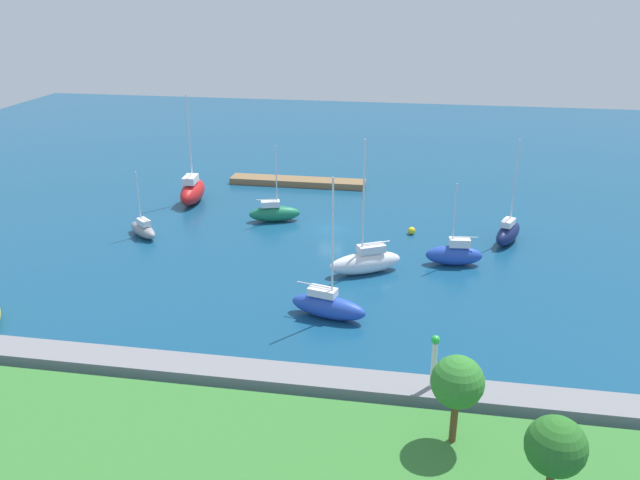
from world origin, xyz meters
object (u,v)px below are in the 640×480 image
at_px(sailboat_green_near_pier, 274,213).
at_px(sailboat_white_along_channel, 366,261).
at_px(harbor_beacon, 434,357).
at_px(sailboat_navy_inner_mooring, 508,232).
at_px(sailboat_gray_lone_south, 143,229).
at_px(sailboat_blue_center_basin, 328,305).
at_px(mooring_buoy_yellow, 412,231).
at_px(park_tree_center, 457,383).
at_px(park_tree_east, 556,447).
at_px(sailboat_blue_by_breakwater, 454,254).
at_px(pier_dock, 298,182).
at_px(sailboat_red_far_south, 192,191).

bearing_deg(sailboat_green_near_pier, sailboat_white_along_channel, -62.84).
bearing_deg(harbor_beacon, sailboat_navy_inner_mooring, -104.83).
xyz_separation_m(sailboat_gray_lone_south, sailboat_blue_center_basin, (-22.10, 14.26, 0.27)).
xyz_separation_m(sailboat_blue_center_basin, mooring_buoy_yellow, (-6.01, -19.66, -0.68)).
relative_size(park_tree_center, mooring_buoy_yellow, 6.78).
bearing_deg(park_tree_east, sailboat_blue_center_basin, -55.13).
xyz_separation_m(sailboat_blue_by_breakwater, sailboat_white_along_channel, (8.17, 3.28, 0.09)).
bearing_deg(pier_dock, sailboat_white_along_channel, 113.98).
bearing_deg(sailboat_navy_inner_mooring, sailboat_blue_by_breakwater, 162.96).
relative_size(sailboat_navy_inner_mooring, sailboat_white_along_channel, 0.86).
bearing_deg(sailboat_green_near_pier, sailboat_blue_by_breakwater, -40.61).
distance_m(sailboat_green_near_pier, sailboat_red_far_south, 12.39).
bearing_deg(park_tree_center, harbor_beacon, -77.09).
height_order(sailboat_navy_inner_mooring, mooring_buoy_yellow, sailboat_navy_inner_mooring).
height_order(harbor_beacon, sailboat_blue_center_basin, sailboat_blue_center_basin).
height_order(harbor_beacon, sailboat_white_along_channel, sailboat_white_along_channel).
height_order(pier_dock, sailboat_white_along_channel, sailboat_white_along_channel).
height_order(park_tree_center, sailboat_blue_by_breakwater, sailboat_blue_by_breakwater).
bearing_deg(sailboat_blue_by_breakwater, mooring_buoy_yellow, -65.83).
xyz_separation_m(sailboat_red_far_south, sailboat_gray_lone_south, (1.28, 11.74, -0.66)).
relative_size(sailboat_gray_lone_south, sailboat_blue_center_basin, 0.60).
xyz_separation_m(sailboat_blue_by_breakwater, sailboat_blue_center_basin, (10.29, 12.28, -0.00)).
height_order(park_tree_east, sailboat_gray_lone_south, sailboat_gray_lone_south).
distance_m(sailboat_blue_by_breakwater, sailboat_blue_center_basin, 16.02).
bearing_deg(park_tree_east, harbor_beacon, -61.14).
bearing_deg(park_tree_east, mooring_buoy_yellow, -78.86).
height_order(sailboat_navy_inner_mooring, sailboat_gray_lone_south, sailboat_navy_inner_mooring).
bearing_deg(park_tree_center, park_tree_east, 131.39).
bearing_deg(sailboat_red_far_south, park_tree_east, -147.71).
height_order(pier_dock, sailboat_blue_center_basin, sailboat_blue_center_basin).
height_order(pier_dock, park_tree_center, park_tree_center).
xyz_separation_m(sailboat_navy_inner_mooring, sailboat_blue_center_basin, (15.91, 18.86, -0.06)).
bearing_deg(sailboat_navy_inner_mooring, park_tree_center, -167.36).
distance_m(park_tree_east, sailboat_white_along_channel, 31.29).
distance_m(park_tree_center, sailboat_gray_lone_south, 43.15).
xyz_separation_m(park_tree_center, sailboat_navy_inner_mooring, (-6.45, -33.73, -3.76)).
bearing_deg(park_tree_east, sailboat_blue_by_breakwater, -83.80).
height_order(park_tree_center, sailboat_red_far_south, sailboat_red_far_south).
bearing_deg(sailboat_navy_inner_mooring, mooring_buoy_yellow, 108.81).
xyz_separation_m(sailboat_white_along_channel, sailboat_gray_lone_south, (24.23, -5.26, -0.36)).
xyz_separation_m(park_tree_east, sailboat_green_near_pier, (23.21, -40.94, -4.16)).
bearing_deg(sailboat_blue_center_basin, sailboat_red_far_south, 142.38).
xyz_separation_m(harbor_beacon, park_tree_east, (-5.46, 9.92, 1.93)).
distance_m(park_tree_east, mooring_buoy_yellow, 40.47).
relative_size(sailboat_white_along_channel, mooring_buoy_yellow, 15.86).
distance_m(park_tree_center, sailboat_navy_inner_mooring, 34.54).
xyz_separation_m(pier_dock, sailboat_red_far_south, (11.23, 9.35, 1.07)).
bearing_deg(sailboat_blue_by_breakwater, pier_dock, -55.15).
xyz_separation_m(sailboat_green_near_pier, sailboat_red_far_south, (11.40, -4.83, 0.48)).
height_order(park_tree_center, sailboat_green_near_pier, sailboat_green_near_pier).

